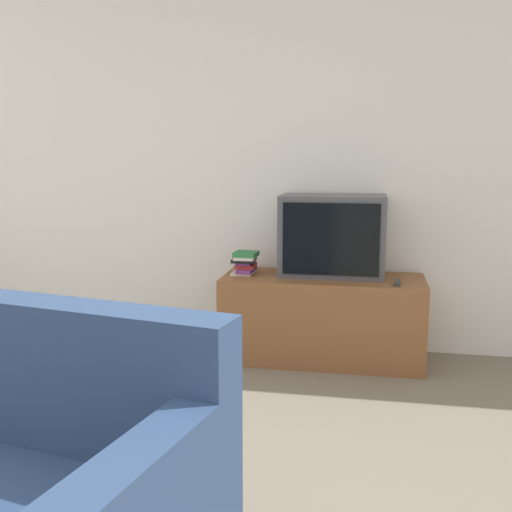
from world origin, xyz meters
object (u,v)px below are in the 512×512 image
object	(u,v)px
television	(333,236)
remote_on_stand	(397,283)
book_stack	(245,263)
tv_stand	(322,318)

from	to	relation	value
television	remote_on_stand	bearing A→B (deg)	-27.46
book_stack	remote_on_stand	distance (m)	1.05
television	book_stack	bearing A→B (deg)	-174.20
tv_stand	television	bearing A→B (deg)	53.88
tv_stand	book_stack	size ratio (longest dim) A/B	5.69
tv_stand	remote_on_stand	size ratio (longest dim) A/B	9.02
television	book_stack	xyz separation A→B (m)	(-0.60, -0.06, -0.20)
book_stack	remote_on_stand	xyz separation A→B (m)	(1.03, -0.16, -0.07)
television	remote_on_stand	world-z (taller)	television
book_stack	tv_stand	bearing A→B (deg)	-1.37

